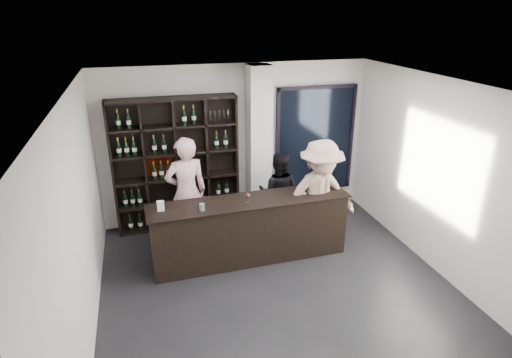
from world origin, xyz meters
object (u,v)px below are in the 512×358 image
object	(u,v)px
wine_shelf	(176,165)
taster_black	(278,193)
tasting_counter	(250,230)
taster_pink	(187,193)
customer	(320,198)

from	to	relation	value
wine_shelf	taster_black	bearing A→B (deg)	-21.95
tasting_counter	taster_pink	world-z (taller)	taster_pink
taster_black	customer	distance (m)	0.96
taster_black	taster_pink	bearing A→B (deg)	25.63
taster_pink	customer	bearing A→B (deg)	151.24
tasting_counter	taster_black	xyz separation A→B (m)	(0.73, 0.78, 0.22)
wine_shelf	tasting_counter	bearing A→B (deg)	-56.66
taster_pink	wine_shelf	bearing A→B (deg)	-91.06
tasting_counter	taster_black	world-z (taller)	taster_black
tasting_counter	taster_black	distance (m)	1.09
wine_shelf	taster_black	world-z (taller)	wine_shelf
taster_pink	customer	distance (m)	2.18
tasting_counter	taster_black	bearing A→B (deg)	45.89
customer	wine_shelf	bearing A→B (deg)	140.08
taster_black	customer	bearing A→B (deg)	141.09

